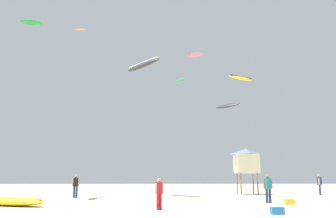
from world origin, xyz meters
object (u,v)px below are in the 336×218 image
Objects in this scene: kite_aloft_5 at (241,78)px; gear_bag at (289,202)px; kite_aloft_0 at (143,65)px; kite_aloft_8 at (180,80)px; kite_grounded_near at (11,201)px; kite_aloft_6 at (195,55)px; person_right at (76,184)px; person_foreground at (159,191)px; kite_aloft_9 at (80,30)px; person_left at (268,186)px; kite_aloft_7 at (31,22)px; person_midground at (319,183)px; lifeguard_tower at (246,160)px; cooler_box at (277,211)px; kite_aloft_3 at (228,106)px.

gear_bag is at bearing -94.42° from kite_aloft_5.
kite_aloft_5 reaches higher than kite_aloft_0.
kite_grounded_near is at bearing -112.93° from kite_aloft_8.
kite_aloft_6 is 7.32m from kite_aloft_8.
person_foreground is at bearing -139.16° from person_right.
kite_aloft_6 is 18.35m from kite_aloft_9.
person_left is at bearing 126.82° from gear_bag.
kite_aloft_7 is 1.53× the size of kite_aloft_9.
kite_aloft_7 reaches higher than kite_aloft_8.
person_midground is 24.03m from kite_aloft_8.
person_midground reaches higher than person_foreground.
gear_bag is at bearing -79.46° from kite_aloft_8.
kite_aloft_6 reaches higher than lifeguard_tower.
kite_grounded_near is 2.22× the size of kite_aloft_9.
gear_bag is (-0.34, -11.09, -2.89)m from lifeguard_tower.
kite_aloft_0 is 17.29m from kite_aloft_8.
gear_bag is 43.14m from kite_aloft_9.
lifeguard_tower is at bearing 35.55° from kite_grounded_near.
gear_bag is 36.29m from kite_aloft_6.
cooler_box is (-8.87, -14.96, -0.88)m from person_midground.
kite_aloft_3 is 33.56m from kite_aloft_7.
person_right is 0.42× the size of lifeguard_tower.
person_midground is 24.69m from kite_grounded_near.
lifeguard_tower is 16.80m from cooler_box.
kite_aloft_7 is at bearing 168.58° from kite_aloft_8.
gear_bag is (-6.38, -9.75, -0.88)m from person_midground.
lifeguard_tower is 11.47m from gear_bag.
person_left reaches higher than cooler_box.
kite_grounded_near is at bearing -144.45° from lifeguard_tower.
kite_aloft_0 is 1.15× the size of kite_aloft_3.
gear_bag is at bearing 64.47° from cooler_box.
cooler_box is at bearing -115.53° from gear_bag.
kite_aloft_9 is at bearing -21.94° from person_foreground.
kite_aloft_5 is (15.24, 8.63, 11.05)m from person_right.
kite_aloft_9 is at bearing 116.82° from cooler_box.
kite_aloft_7 is at bearing 125.70° from cooler_box.
kite_aloft_0 is 21.11m from kite_aloft_3.
lifeguard_tower is at bearing 9.57° from kite_aloft_0.
person_foreground is at bearing -119.45° from lifeguard_tower.
person_midground is at bearing -36.97° from kite_aloft_9.
person_right is 0.41× the size of kite_aloft_0.
kite_aloft_9 is at bearing 124.13° from gear_bag.
gear_bag is 0.25× the size of kite_aloft_9.
person_right is at bearing -75.46° from kite_aloft_9.
kite_aloft_7 is (-14.15, 24.27, 24.62)m from person_right.
cooler_box is at bearing -97.95° from kite_aloft_3.
kite_aloft_6 reaches higher than person_left.
person_right is 25.69m from kite_aloft_8.
kite_aloft_0 is (-9.58, -1.61, 8.62)m from lifeguard_tower.
person_midground reaches higher than cooler_box.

